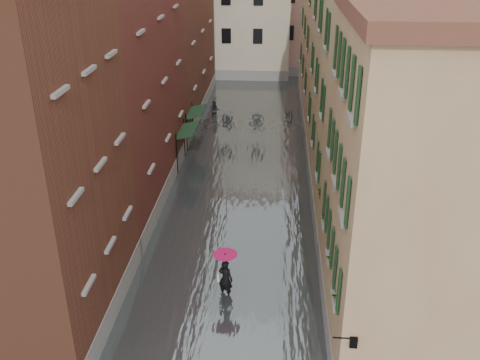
% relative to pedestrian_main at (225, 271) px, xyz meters
% --- Properties ---
extents(ground, '(120.00, 120.00, 0.00)m').
position_rel_pedestrian_main_xyz_m(ground, '(-0.07, 0.32, -1.27)').
color(ground, slate).
rests_on(ground, ground).
extents(floodwater, '(10.00, 60.00, 0.20)m').
position_rel_pedestrian_main_xyz_m(floodwater, '(-0.07, 13.32, -1.17)').
color(floodwater, '#4D5455').
rests_on(floodwater, ground).
extents(building_left_near, '(6.00, 8.00, 13.00)m').
position_rel_pedestrian_main_xyz_m(building_left_near, '(-7.07, -1.68, 5.23)').
color(building_left_near, brown).
rests_on(building_left_near, ground).
extents(building_left_mid, '(6.00, 14.00, 12.50)m').
position_rel_pedestrian_main_xyz_m(building_left_mid, '(-7.07, 9.32, 4.98)').
color(building_left_mid, '#58221B').
rests_on(building_left_mid, ground).
extents(building_left_far, '(6.00, 16.00, 14.00)m').
position_rel_pedestrian_main_xyz_m(building_left_far, '(-7.07, 24.32, 5.73)').
color(building_left_far, brown).
rests_on(building_left_far, ground).
extents(building_right_near, '(6.00, 8.00, 11.50)m').
position_rel_pedestrian_main_xyz_m(building_right_near, '(6.93, -1.68, 4.48)').
color(building_right_near, '#9A714F').
rests_on(building_right_near, ground).
extents(building_right_mid, '(6.00, 14.00, 13.00)m').
position_rel_pedestrian_main_xyz_m(building_right_mid, '(6.93, 9.32, 5.23)').
color(building_right_mid, tan).
rests_on(building_right_mid, ground).
extents(building_right_far, '(6.00, 16.00, 11.50)m').
position_rel_pedestrian_main_xyz_m(building_right_far, '(6.93, 24.32, 4.48)').
color(building_right_far, '#9A714F').
rests_on(building_right_far, ground).
extents(building_end_cream, '(12.00, 9.00, 13.00)m').
position_rel_pedestrian_main_xyz_m(building_end_cream, '(-3.07, 38.32, 5.23)').
color(building_end_cream, beige).
rests_on(building_end_cream, ground).
extents(building_end_pink, '(10.00, 9.00, 12.00)m').
position_rel_pedestrian_main_xyz_m(building_end_pink, '(5.93, 40.32, 4.73)').
color(building_end_pink, tan).
rests_on(building_end_pink, ground).
extents(awning_near, '(1.09, 2.81, 2.80)m').
position_rel_pedestrian_main_xyz_m(awning_near, '(-3.56, 12.90, 1.19)').
color(awning_near, '#15311B').
rests_on(awning_near, ground).
extents(awning_far, '(1.09, 2.75, 2.80)m').
position_rel_pedestrian_main_xyz_m(awning_far, '(-3.56, 16.54, 1.19)').
color(awning_far, '#15311B').
rests_on(awning_far, ground).
extents(wall_lantern, '(0.71, 0.22, 0.35)m').
position_rel_pedestrian_main_xyz_m(wall_lantern, '(4.26, -5.68, 1.73)').
color(wall_lantern, black).
rests_on(wall_lantern, ground).
extents(window_planters, '(0.59, 8.32, 0.84)m').
position_rel_pedestrian_main_xyz_m(window_planters, '(4.05, -0.35, 2.24)').
color(window_planters, brown).
rests_on(window_planters, ground).
extents(pedestrian_main, '(1.03, 1.03, 2.06)m').
position_rel_pedestrian_main_xyz_m(pedestrian_main, '(0.00, 0.00, 0.00)').
color(pedestrian_main, black).
rests_on(pedestrian_main, ground).
extents(pedestrian_far, '(0.78, 0.63, 1.53)m').
position_rel_pedestrian_main_xyz_m(pedestrian_far, '(-2.95, 22.32, -0.51)').
color(pedestrian_far, black).
rests_on(pedestrian_far, ground).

